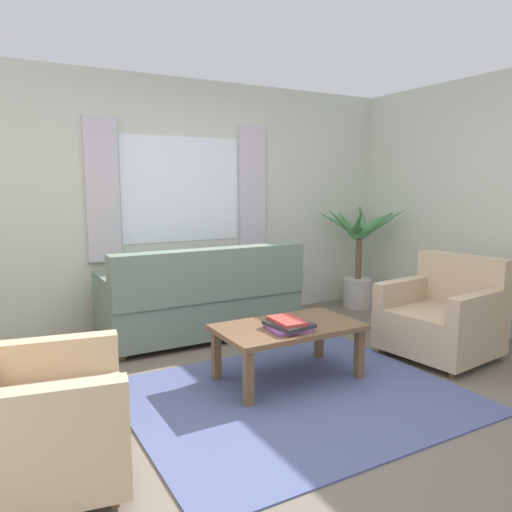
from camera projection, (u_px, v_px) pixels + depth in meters
The scene contains 10 objects.
ground_plane at pixel (296, 397), 3.49m from camera, with size 6.24×6.24×0.00m, color #6B6056.
wall_back at pixel (180, 204), 5.25m from camera, with size 5.32×0.12×2.60m, color beige.
window_with_curtains at pixel (183, 190), 5.16m from camera, with size 1.98×0.07×1.40m.
area_rug at pixel (296, 396), 3.49m from camera, with size 2.31×1.88×0.01m, color #4C5684.
couch at pixel (203, 301), 4.79m from camera, with size 1.90×0.82×0.92m.
armchair_left at pixel (28, 417), 2.45m from camera, with size 0.95×0.97×0.88m.
armchair_right at pixel (444, 316), 4.30m from camera, with size 0.91×0.93×0.88m.
coffee_table at pixel (288, 332), 3.75m from camera, with size 1.10×0.64×0.44m.
book_stack_on_table at pixel (288, 325), 3.61m from camera, with size 0.33×0.35×0.08m.
potted_plant at pixel (359, 256), 5.97m from camera, with size 1.17×1.04×1.33m.
Camera 1 is at (-1.87, -2.74, 1.51)m, focal length 34.29 mm.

